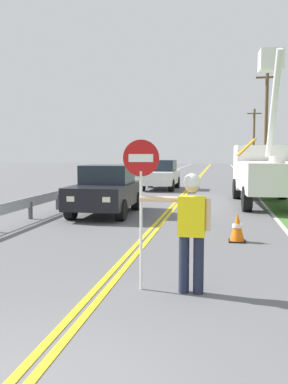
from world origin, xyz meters
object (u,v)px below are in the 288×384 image
at_px(utility_pole_far, 254,138).
at_px(traffic_cone_lead, 237,228).
at_px(stop_sign_paddle, 141,180).
at_px(utility_pole_mid, 266,122).
at_px(utility_bucket_truck, 266,169).
at_px(oncoming_sedan_nearest, 106,190).
at_px(flagger_worker, 191,225).
at_px(oncoming_sedan_second, 161,175).

height_order(utility_pole_far, traffic_cone_lead, utility_pole_far).
bearing_deg(stop_sign_paddle, utility_pole_mid, 80.82).
height_order(utility_bucket_truck, oncoming_sedan_nearest, utility_bucket_truck).
xyz_separation_m(flagger_worker, traffic_cone_lead, (0.85, 3.91, -0.71)).
bearing_deg(traffic_cone_lead, stop_sign_paddle, -112.58).
xyz_separation_m(oncoming_sedan_nearest, traffic_cone_lead, (4.30, -3.83, -0.50)).
height_order(stop_sign_paddle, utility_bucket_truck, utility_bucket_truck).
bearing_deg(traffic_cone_lead, oncoming_sedan_nearest, 138.27).
bearing_deg(utility_pole_far, oncoming_sedan_nearest, -100.66).
height_order(oncoming_sedan_second, utility_pole_mid, utility_pole_mid).
distance_m(oncoming_sedan_second, utility_pole_mid, 14.37).
relative_size(flagger_worker, stop_sign_paddle, 0.78).
height_order(oncoming_sedan_second, traffic_cone_lead, oncoming_sedan_second).
distance_m(stop_sign_paddle, oncoming_sedan_second, 18.09).
distance_m(flagger_worker, traffic_cone_lead, 4.06).
height_order(flagger_worker, utility_pole_mid, utility_pole_mid).
height_order(flagger_worker, oncoming_sedan_nearest, flagger_worker).
bearing_deg(flagger_worker, oncoming_sedan_second, 99.48).
relative_size(flagger_worker, oncoming_sedan_nearest, 0.44).
bearing_deg(stop_sign_paddle, utility_pole_far, 83.90).
xyz_separation_m(utility_bucket_truck, oncoming_sedan_nearest, (-5.74, -4.12, -0.60)).
height_order(utility_bucket_truck, utility_pole_far, utility_pole_far).
bearing_deg(oncoming_sedan_nearest, utility_bucket_truck, 35.66).
bearing_deg(oncoming_sedan_second, utility_bucket_truck, -49.01).
height_order(utility_pole_mid, traffic_cone_lead, utility_pole_mid).
distance_m(utility_bucket_truck, utility_pole_far, 39.07).
height_order(stop_sign_paddle, traffic_cone_lead, stop_sign_paddle).
height_order(oncoming_sedan_nearest, utility_pole_far, utility_pole_far).
height_order(flagger_worker, oncoming_sedan_second, flagger_worker).
height_order(flagger_worker, utility_pole_far, utility_pole_far).
height_order(oncoming_sedan_second, utility_pole_far, utility_pole_far).
relative_size(utility_bucket_truck, traffic_cone_lead, 9.87).
distance_m(oncoming_sedan_nearest, utility_pole_mid, 23.69).
bearing_deg(utility_pole_mid, oncoming_sedan_nearest, -108.72).
bearing_deg(utility_bucket_truck, traffic_cone_lead, -100.31).
relative_size(flagger_worker, utility_pole_mid, 0.21).
relative_size(utility_bucket_truck, utility_pole_mid, 0.78).
xyz_separation_m(oncoming_sedan_nearest, oncoming_sedan_second, (0.45, 10.21, 0.00)).
relative_size(flagger_worker, oncoming_sedan_second, 0.44).
bearing_deg(utility_pole_mid, utility_pole_far, 88.36).
height_order(flagger_worker, stop_sign_paddle, stop_sign_paddle).
height_order(utility_pole_mid, utility_pole_far, utility_pole_mid).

